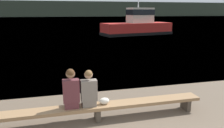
{
  "coord_description": "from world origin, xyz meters",
  "views": [
    {
      "loc": [
        -1.29,
        -2.85,
        2.84
      ],
      "look_at": [
        0.8,
        5.44,
        0.78
      ],
      "focal_mm": 35.0,
      "sensor_mm": 36.0,
      "label": 1
    }
  ],
  "objects": [
    {
      "name": "shopping_bag",
      "position": [
        -0.17,
        2.45,
        0.52
      ],
      "size": [
        0.27,
        0.18,
        0.18
      ],
      "color": "beige",
      "rests_on": "bench_main"
    },
    {
      "name": "bench_main",
      "position": [
        -0.36,
        2.44,
        0.35
      ],
      "size": [
        5.92,
        0.44,
        0.43
      ],
      "color": "#8E6B47",
      "rests_on": "ground"
    },
    {
      "name": "person_left",
      "position": [
        -1.02,
        2.44,
        0.9
      ],
      "size": [
        0.41,
        0.42,
        1.04
      ],
      "color": "#56282D",
      "rests_on": "bench_main"
    },
    {
      "name": "person_right",
      "position": [
        -0.57,
        2.45,
        0.86
      ],
      "size": [
        0.41,
        0.41,
        0.98
      ],
      "color": "#70665B",
      "rests_on": "bench_main"
    },
    {
      "name": "far_shoreline",
      "position": [
        0.0,
        132.88,
        4.33
      ],
      "size": [
        600.0,
        12.0,
        8.66
      ],
      "primitive_type": "cube",
      "color": "#384233",
      "rests_on": "ground"
    },
    {
      "name": "water_surface",
      "position": [
        0.0,
        124.54,
        0.0
      ],
      "size": [
        240.0,
        240.0,
        0.0
      ],
      "primitive_type": "plane",
      "color": "teal",
      "rests_on": "ground"
    },
    {
      "name": "tugboat_red",
      "position": [
        8.65,
        23.33,
        1.05
      ],
      "size": [
        9.43,
        4.68,
        6.46
      ],
      "rotation": [
        0.0,
        0.0,
        1.77
      ],
      "color": "red",
      "rests_on": "water_surface"
    }
  ]
}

